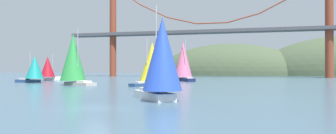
{
  "coord_description": "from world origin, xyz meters",
  "views": [
    {
      "loc": [
        12.33,
        -23.64,
        3.42
      ],
      "look_at": [
        0.0,
        25.02,
        3.64
      ],
      "focal_mm": 32.15,
      "sensor_mm": 36.0,
      "label": 1
    }
  ],
  "objects_px": {
    "sailboat_green_sail": "(73,58)",
    "sailboat_yellow_sail": "(152,63)",
    "sailboat_pink_spinnaker": "(183,60)",
    "sailboat_crimson_sail": "(48,68)",
    "sailboat_blue_spinnaker": "(161,58)",
    "sailboat_teal_sail": "(34,68)"
  },
  "relations": [
    {
      "from": "sailboat_green_sail",
      "to": "sailboat_crimson_sail",
      "type": "relative_size",
      "value": 1.56
    },
    {
      "from": "sailboat_crimson_sail",
      "to": "sailboat_blue_spinnaker",
      "type": "height_order",
      "value": "sailboat_blue_spinnaker"
    },
    {
      "from": "sailboat_pink_spinnaker",
      "to": "sailboat_blue_spinnaker",
      "type": "distance_m",
      "value": 50.09
    },
    {
      "from": "sailboat_green_sail",
      "to": "sailboat_pink_spinnaker",
      "type": "distance_m",
      "value": 30.51
    },
    {
      "from": "sailboat_crimson_sail",
      "to": "sailboat_teal_sail",
      "type": "relative_size",
      "value": 1.0
    },
    {
      "from": "sailboat_teal_sail",
      "to": "sailboat_blue_spinnaker",
      "type": "height_order",
      "value": "sailboat_blue_spinnaker"
    },
    {
      "from": "sailboat_blue_spinnaker",
      "to": "sailboat_teal_sail",
      "type": "bearing_deg",
      "value": 141.97
    },
    {
      "from": "sailboat_crimson_sail",
      "to": "sailboat_blue_spinnaker",
      "type": "distance_m",
      "value": 62.22
    },
    {
      "from": "sailboat_pink_spinnaker",
      "to": "sailboat_blue_spinnaker",
      "type": "relative_size",
      "value": 1.1
    },
    {
      "from": "sailboat_green_sail",
      "to": "sailboat_crimson_sail",
      "type": "xyz_separation_m",
      "value": [
        -19.02,
        17.92,
        -1.86
      ]
    },
    {
      "from": "sailboat_yellow_sail",
      "to": "sailboat_teal_sail",
      "type": "xyz_separation_m",
      "value": [
        -31.27,
        5.04,
        -1.1
      ]
    },
    {
      "from": "sailboat_yellow_sail",
      "to": "sailboat_blue_spinnaker",
      "type": "relative_size",
      "value": 0.91
    },
    {
      "from": "sailboat_yellow_sail",
      "to": "sailboat_blue_spinnaker",
      "type": "distance_m",
      "value": 28.33
    },
    {
      "from": "sailboat_green_sail",
      "to": "sailboat_yellow_sail",
      "type": "relative_size",
      "value": 1.23
    },
    {
      "from": "sailboat_pink_spinnaker",
      "to": "sailboat_crimson_sail",
      "type": "xyz_separation_m",
      "value": [
        -37.37,
        -6.46,
        -1.93
      ]
    },
    {
      "from": "sailboat_green_sail",
      "to": "sailboat_yellow_sail",
      "type": "xyz_separation_m",
      "value": [
        16.53,
        1.6,
        -0.94
      ]
    },
    {
      "from": "sailboat_crimson_sail",
      "to": "sailboat_yellow_sail",
      "type": "relative_size",
      "value": 0.79
    },
    {
      "from": "sailboat_green_sail",
      "to": "sailboat_crimson_sail",
      "type": "height_order",
      "value": "sailboat_green_sail"
    },
    {
      "from": "sailboat_teal_sail",
      "to": "sailboat_yellow_sail",
      "type": "bearing_deg",
      "value": -9.16
    },
    {
      "from": "sailboat_teal_sail",
      "to": "sailboat_blue_spinnaker",
      "type": "distance_m",
      "value": 51.59
    },
    {
      "from": "sailboat_teal_sail",
      "to": "sailboat_blue_spinnaker",
      "type": "xyz_separation_m",
      "value": [
        40.62,
        -31.78,
        1.06
      ]
    },
    {
      "from": "sailboat_teal_sail",
      "to": "sailboat_pink_spinnaker",
      "type": "bearing_deg",
      "value": 28.19
    }
  ]
}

